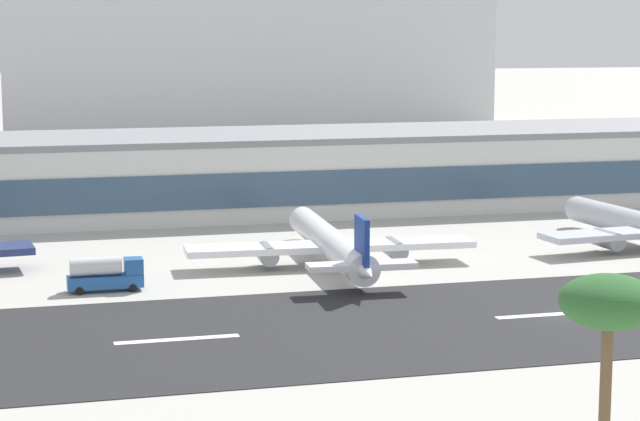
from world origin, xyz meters
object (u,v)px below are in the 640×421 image
object	(u,v)px
terminal_building	(239,172)
airliner_navy_tail_gate_1	(333,245)
service_fuel_truck_1	(105,274)
distant_hotel_block	(252,54)
palm_tree_2	(609,309)

from	to	relation	value
terminal_building	airliner_navy_tail_gate_1	xyz separation A→B (m)	(2.56, -48.02, -3.59)
airliner_navy_tail_gate_1	service_fuel_truck_1	size ratio (longest dim) A/B	4.91
terminal_building	distant_hotel_block	size ratio (longest dim) A/B	1.37
airliner_navy_tail_gate_1	service_fuel_truck_1	xyz separation A→B (m)	(-28.54, -6.68, -0.75)
airliner_navy_tail_gate_1	terminal_building	bearing A→B (deg)	6.15
palm_tree_2	airliner_navy_tail_gate_1	bearing A→B (deg)	85.94
terminal_building	distant_hotel_block	distance (m)	146.40
terminal_building	service_fuel_truck_1	xyz separation A→B (m)	(-25.98, -54.70, -4.34)
distant_hotel_block	airliner_navy_tail_gate_1	distance (m)	193.28
distant_hotel_block	airliner_navy_tail_gate_1	world-z (taller)	distant_hotel_block
terminal_building	airliner_navy_tail_gate_1	world-z (taller)	terminal_building
airliner_navy_tail_gate_1	palm_tree_2	distance (m)	81.09
airliner_navy_tail_gate_1	palm_tree_2	world-z (taller)	palm_tree_2
distant_hotel_block	service_fuel_truck_1	world-z (taller)	distant_hotel_block
airliner_navy_tail_gate_1	service_fuel_truck_1	distance (m)	29.32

